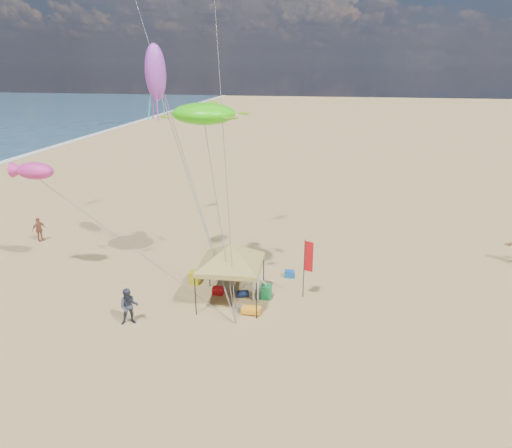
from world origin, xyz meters
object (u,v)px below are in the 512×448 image
(chair_yellow, at_px, (195,278))
(beach_cart, at_px, (251,310))
(person_far_a, at_px, (39,229))
(person_near_a, at_px, (235,277))
(cooler_blue, at_px, (290,274))
(person_near_c, at_px, (255,282))
(feather_flag, at_px, (307,260))
(canopy_tent, at_px, (231,246))
(cooler_red, at_px, (218,291))
(chair_green, at_px, (266,292))
(person_near_b, at_px, (129,307))

(chair_yellow, bearing_deg, beach_cart, -35.49)
(beach_cart, height_order, person_far_a, person_far_a)
(person_near_a, bearing_deg, person_far_a, -58.59)
(cooler_blue, relative_size, person_near_c, 0.28)
(feather_flag, relative_size, person_near_a, 1.93)
(canopy_tent, bearing_deg, cooler_blue, 50.91)
(person_near_c, bearing_deg, feather_flag, 171.83)
(canopy_tent, height_order, chair_yellow, canopy_tent)
(person_near_a, xyz_separation_m, person_far_a, (-14.27, 4.58, 0.00))
(cooler_red, height_order, person_near_c, person_near_c)
(cooler_blue, height_order, chair_yellow, chair_yellow)
(canopy_tent, distance_m, cooler_red, 2.98)
(canopy_tent, bearing_deg, person_near_c, 20.41)
(chair_green, relative_size, person_near_b, 0.40)
(person_near_b, xyz_separation_m, person_far_a, (-10.22, 8.42, -0.06))
(beach_cart, relative_size, person_far_a, 0.55)
(person_near_c, xyz_separation_m, person_far_a, (-15.42, 5.25, -0.14))
(cooler_red, xyz_separation_m, person_near_c, (1.97, -0.19, 0.76))
(chair_green, distance_m, person_near_b, 6.68)
(chair_yellow, relative_size, person_near_a, 0.43)
(chair_green, distance_m, beach_cart, 1.68)
(chair_green, distance_m, person_near_c, 0.83)
(canopy_tent, height_order, person_near_b, canopy_tent)
(feather_flag, relative_size, person_near_b, 1.78)
(person_near_b, bearing_deg, person_near_c, 9.37)
(cooler_blue, bearing_deg, feather_flag, -63.98)
(person_far_a, bearing_deg, person_near_a, -84.45)
(cooler_blue, bearing_deg, person_near_a, -141.42)
(beach_cart, xyz_separation_m, person_near_c, (-0.05, 1.40, 0.75))
(cooler_red, bearing_deg, person_near_b, -133.86)
(canopy_tent, distance_m, person_near_a, 2.42)
(cooler_red, xyz_separation_m, chair_yellow, (-1.50, 0.92, 0.16))
(feather_flag, relative_size, person_far_a, 1.92)
(chair_green, distance_m, person_far_a, 16.75)
(person_near_a, distance_m, person_far_a, 14.99)
(beach_cart, bearing_deg, person_near_c, 92.17)
(cooler_blue, distance_m, person_near_b, 8.94)
(feather_flag, relative_size, chair_yellow, 4.46)
(cooler_red, relative_size, person_far_a, 0.33)
(cooler_red, distance_m, person_far_a, 14.38)
(person_near_a, relative_size, person_near_c, 0.85)
(chair_yellow, relative_size, person_far_a, 0.43)
(person_near_a, relative_size, person_far_a, 1.00)
(cooler_red, height_order, beach_cart, cooler_red)
(chair_yellow, bearing_deg, person_near_c, -17.76)
(canopy_tent, bearing_deg, feather_flag, 15.57)
(beach_cart, height_order, person_near_a, person_near_a)
(canopy_tent, relative_size, chair_green, 8.28)
(beach_cart, distance_m, person_far_a, 16.86)
(cooler_blue, height_order, person_near_a, person_near_a)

